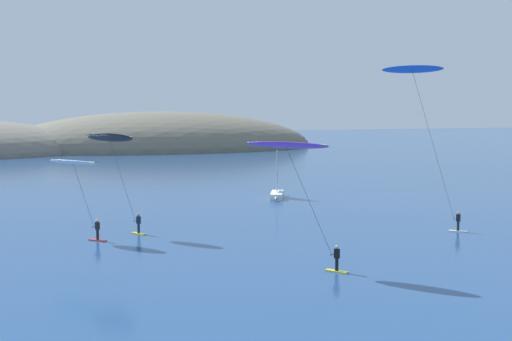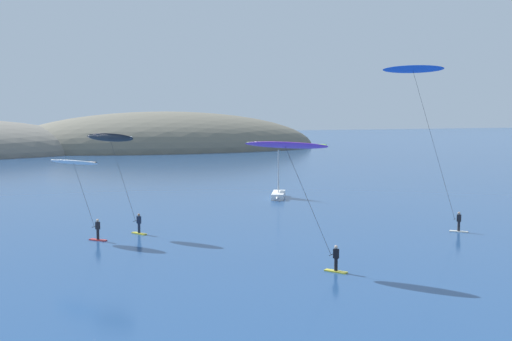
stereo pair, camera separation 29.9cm
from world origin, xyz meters
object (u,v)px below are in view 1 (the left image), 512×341
(kitesurfer_black, at_px, (112,145))
(kitesurfer_blue, at_px, (416,83))
(kitesurfer_white, at_px, (75,168))
(kitesurfer_purple, at_px, (289,153))
(sailboat_near, at_px, (277,193))

(kitesurfer_black, distance_m, kitesurfer_blue, 26.43)
(kitesurfer_black, relative_size, kitesurfer_white, 1.32)
(kitesurfer_blue, bearing_deg, kitesurfer_white, 165.32)
(kitesurfer_blue, bearing_deg, kitesurfer_black, 159.79)
(kitesurfer_purple, height_order, kitesurfer_white, kitesurfer_purple)
(kitesurfer_purple, bearing_deg, kitesurfer_white, 127.17)
(kitesurfer_purple, relative_size, kitesurfer_white, 1.29)
(kitesurfer_blue, bearing_deg, kitesurfer_purple, -153.89)
(kitesurfer_black, xyz_separation_m, kitesurfer_purple, (8.19, -16.85, 0.11))
(kitesurfer_black, bearing_deg, sailboat_near, 31.05)
(kitesurfer_white, bearing_deg, kitesurfer_purple, -52.83)
(kitesurfer_blue, relative_size, kitesurfer_white, 2.21)
(sailboat_near, xyz_separation_m, kitesurfer_blue, (2.67, -21.99, 11.88))
(kitesurfer_purple, distance_m, kitesurfer_blue, 18.67)
(sailboat_near, distance_m, kitesurfer_blue, 25.13)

